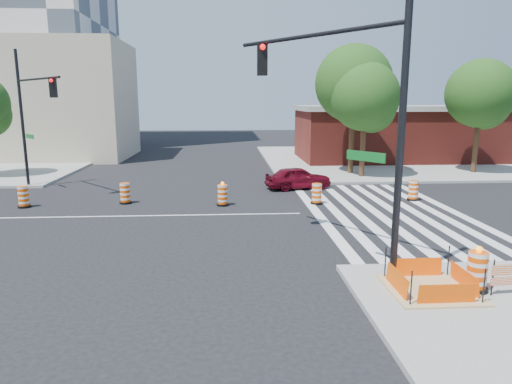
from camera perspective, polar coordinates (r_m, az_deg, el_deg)
ground at (r=20.81m, az=-13.96°, el=-2.91°), size 120.00×120.00×0.00m
sidewalk_ne at (r=40.73m, az=16.89°, el=3.90°), size 22.00×22.00×0.15m
crosswalk_east at (r=21.69m, az=15.84°, el=-2.42°), size 6.75×13.50×0.01m
lane_centerline at (r=20.80m, az=-13.96°, el=-2.90°), size 14.00×0.12×0.01m
excavation_pit at (r=12.96m, az=20.93°, el=-11.09°), size 2.20×2.20×0.90m
brick_storefront at (r=40.52m, az=17.08°, el=7.04°), size 16.50×8.50×4.60m
beige_midrise at (r=44.71m, az=-24.70°, el=10.32°), size 14.00×10.00×10.00m
red_coupe at (r=26.40m, az=5.29°, el=1.79°), size 4.02×2.31×1.29m
signal_pole_se at (r=13.75m, az=11.39°, el=12.68°), size 4.08×5.43×8.79m
signal_pole_nw at (r=28.10m, az=-26.32°, el=9.62°), size 3.92×4.47×7.69m
pit_drum at (r=13.23m, az=25.89°, el=-9.03°), size 0.62×0.62×1.21m
barricade at (r=13.32m, az=28.78°, el=-9.08°), size 0.81×0.11×0.95m
tree_north_c at (r=30.40m, az=13.50°, el=11.06°), size 4.40×4.40×7.47m
tree_north_d at (r=31.63m, az=12.17°, el=12.59°), size 5.11×5.11×8.68m
tree_north_e at (r=34.79m, az=26.26°, el=10.55°), size 4.57×4.57×7.77m
median_drum_1 at (r=24.33m, az=-27.05°, el=-0.63°), size 0.60×0.60×1.02m
median_drum_2 at (r=23.42m, az=-16.03°, el=-0.24°), size 0.60×0.60×1.02m
median_drum_3 at (r=22.12m, az=-4.19°, el=-0.46°), size 0.60×0.60×1.18m
median_drum_4 at (r=22.60m, az=7.59°, el=-0.30°), size 0.60×0.60×1.02m
median_drum_5 at (r=24.55m, az=19.07°, el=0.10°), size 0.60×0.60×1.02m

